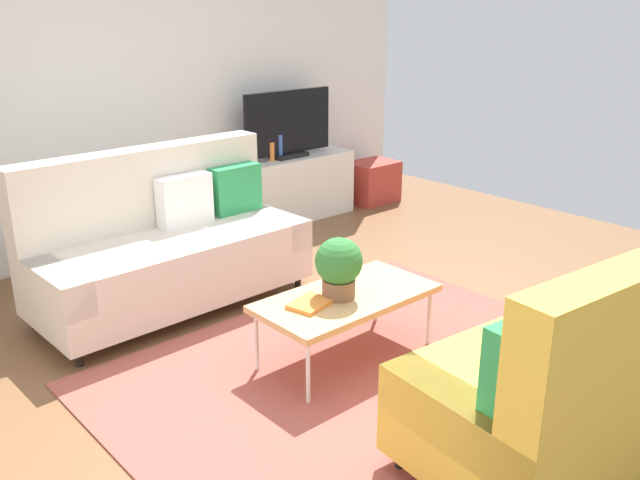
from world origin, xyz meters
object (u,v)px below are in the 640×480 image
object	(u,v)px
coffee_table	(346,299)
bottle_0	(272,151)
table_book_0	(310,304)
vase_1	(252,152)
tv	(288,125)
tv_console	(288,188)
storage_trunk	(372,182)
bottle_1	(280,147)
couch_beige	(168,245)
couch_green	(598,366)
potted_plant	(339,266)
vase_0	(235,157)

from	to	relation	value
coffee_table	bottle_0	size ratio (longest dim) A/B	6.19
table_book_0	bottle_0	size ratio (longest dim) A/B	1.35
vase_1	bottle_0	distance (m)	0.19
tv	vase_1	world-z (taller)	tv
tv_console	storage_trunk	distance (m)	1.11
bottle_0	bottle_1	xyz separation A→B (m)	(0.10, 0.00, 0.03)
couch_beige	tv	distance (m)	2.20
tv_console	tv	xyz separation A→B (m)	(-0.00, -0.02, 0.63)
couch_beige	table_book_0	size ratio (longest dim) A/B	8.00
vase_1	tv	bearing A→B (deg)	-10.21
couch_green	bottle_1	bearing A→B (deg)	79.35
table_book_0	storage_trunk	bearing A→B (deg)	38.61
coffee_table	vase_1	bearing A→B (deg)	65.54
bottle_0	tv	bearing A→B (deg)	5.19
bottle_1	tv	bearing A→B (deg)	9.65
tv_console	potted_plant	world-z (taller)	potted_plant
vase_1	couch_beige	bearing A→B (deg)	-145.13
tv_console	bottle_1	xyz separation A→B (m)	(-0.12, -0.04, 0.44)
coffee_table	storage_trunk	world-z (taller)	storage_trunk
coffee_table	storage_trunk	bearing A→B (deg)	41.64
tv	potted_plant	xyz separation A→B (m)	(-1.57, -2.39, -0.33)
couch_beige	vase_1	size ratio (longest dim) A/B	10.55
potted_plant	vase_0	bearing A→B (deg)	68.11
coffee_table	tv	xyz separation A→B (m)	(1.51, 2.40, 0.56)
tv	vase_1	bearing A→B (deg)	169.79
couch_green	storage_trunk	world-z (taller)	couch_green
vase_0	couch_green	bearing A→B (deg)	-99.60
couch_beige	bottle_0	xyz separation A→B (m)	(1.68, 0.96, 0.28)
coffee_table	vase_0	world-z (taller)	vase_0
couch_beige	bottle_1	world-z (taller)	couch_beige
couch_beige	bottle_0	distance (m)	1.95
tv_console	table_book_0	distance (m)	2.98
couch_green	vase_1	size ratio (longest dim) A/B	10.85
storage_trunk	couch_green	bearing A→B (deg)	-121.99
couch_beige	vase_0	bearing A→B (deg)	-142.81
coffee_table	bottle_0	world-z (taller)	bottle_0
vase_1	bottle_0	world-z (taller)	vase_1
vase_1	bottle_1	xyz separation A→B (m)	(0.27, -0.09, 0.03)
couch_beige	table_book_0	bearing A→B (deg)	93.66
tv	storage_trunk	size ratio (longest dim) A/B	1.92
potted_plant	couch_green	bearing A→B (deg)	-76.95
couch_beige	table_book_0	distance (m)	1.40
vase_1	coffee_table	bearing A→B (deg)	-114.46
tv_console	tv	distance (m)	0.63
storage_trunk	coffee_table	bearing A→B (deg)	-138.36
tv	vase_0	bearing A→B (deg)	173.12
coffee_table	tv	bearing A→B (deg)	57.80
tv	couch_beige	bearing A→B (deg)	-152.65
bottle_0	tv_console	bearing A→B (deg)	10.30
coffee_table	storage_trunk	size ratio (longest dim) A/B	2.12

